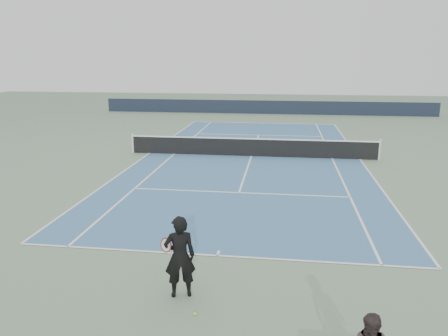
# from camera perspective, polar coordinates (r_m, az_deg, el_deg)

# --- Properties ---
(ground) EXTENTS (80.00, 80.00, 0.00)m
(ground) POSITION_cam_1_polar(r_m,az_deg,el_deg) (22.78, 3.60, 1.53)
(ground) COLOR slate
(court_surface) EXTENTS (10.97, 23.77, 0.01)m
(court_surface) POSITION_cam_1_polar(r_m,az_deg,el_deg) (22.78, 3.60, 1.55)
(court_surface) COLOR teal
(court_surface) RESTS_ON ground
(tennis_net) EXTENTS (12.90, 0.10, 1.07)m
(tennis_net) POSITION_cam_1_polar(r_m,az_deg,el_deg) (22.67, 3.62, 2.78)
(tennis_net) COLOR silver
(tennis_net) RESTS_ON ground
(windscreen_far) EXTENTS (30.00, 0.25, 1.20)m
(windscreen_far) POSITION_cam_1_polar(r_m,az_deg,el_deg) (40.32, 5.52, 7.91)
(windscreen_far) COLOR black
(windscreen_far) RESTS_ON ground
(tennis_player) EXTENTS (0.85, 0.68, 1.82)m
(tennis_player) POSITION_cam_1_polar(r_m,az_deg,el_deg) (9.46, -5.80, -11.43)
(tennis_player) COLOR black
(tennis_player) RESTS_ON ground
(tennis_ball) EXTENTS (0.07, 0.07, 0.07)m
(tennis_ball) POSITION_cam_1_polar(r_m,az_deg,el_deg) (9.20, -3.81, -18.47)
(tennis_ball) COLOR #C9E52E
(tennis_ball) RESTS_ON ground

